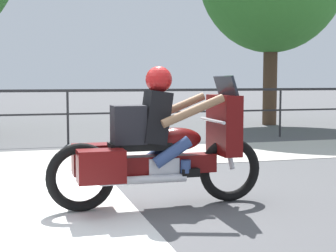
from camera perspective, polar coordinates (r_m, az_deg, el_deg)
ground_plane at (r=5.95m, az=-6.11°, el=-8.43°), size 120.00×120.00×0.00m
sidewalk_band at (r=9.25m, az=-9.79°, el=-3.54°), size 44.00×2.40×0.01m
crosswalk_band at (r=5.67m, az=-17.22°, el=-9.28°), size 2.65×6.00×0.01m
fence_railing at (r=11.29m, az=-11.07°, el=2.74°), size 36.00×0.05×1.19m
motorcycle at (r=5.63m, az=-0.98°, el=-2.08°), size 2.43×0.76×1.54m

